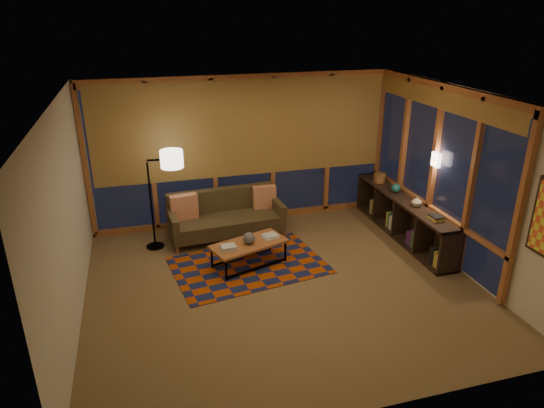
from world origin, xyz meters
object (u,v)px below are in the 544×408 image
object	(u,v)px
floor_lamp	(151,201)
bookshelf	(403,217)
coffee_table	(249,254)
sofa	(226,216)

from	to	relation	value
floor_lamp	bookshelf	size ratio (longest dim) A/B	0.59
coffee_table	floor_lamp	distance (m)	1.84
sofa	bookshelf	distance (m)	3.07
sofa	coffee_table	size ratio (longest dim) A/B	1.67
bookshelf	sofa	bearing A→B (deg)	165.14
coffee_table	floor_lamp	world-z (taller)	floor_lamp
sofa	coffee_table	xyz separation A→B (m)	(0.15, -1.08, -0.20)
coffee_table	floor_lamp	bearing A→B (deg)	124.80
sofa	floor_lamp	size ratio (longest dim) A/B	1.16
coffee_table	bookshelf	distance (m)	2.84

